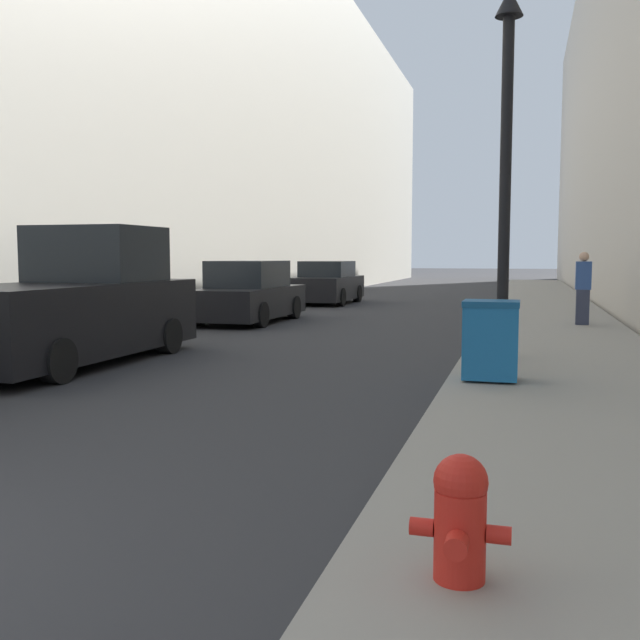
% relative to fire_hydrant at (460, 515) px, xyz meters
% --- Properties ---
extents(sidewalk_right, '(3.23, 60.00, 0.15)m').
position_rel_fire_hydrant_xyz_m(sidewalk_right, '(0.94, 16.69, -0.41)').
color(sidewalk_right, gray).
rests_on(sidewalk_right, ground).
extents(building_left_glass, '(12.00, 60.00, 15.05)m').
position_rel_fire_hydrant_xyz_m(building_left_glass, '(-14.69, 24.69, 7.04)').
color(building_left_glass, beige).
rests_on(building_left_glass, ground).
extents(fire_hydrant, '(0.50, 0.38, 0.64)m').
position_rel_fire_hydrant_xyz_m(fire_hydrant, '(0.00, 0.00, 0.00)').
color(fire_hydrant, red).
rests_on(fire_hydrant, sidewalk_right).
extents(trash_bin, '(0.71, 0.65, 1.04)m').
position_rel_fire_hydrant_xyz_m(trash_bin, '(-0.13, 5.92, 0.20)').
color(trash_bin, '#19609E').
rests_on(trash_bin, sidewalk_right).
extents(lamppost, '(0.43, 0.43, 5.69)m').
position_rel_fire_hydrant_xyz_m(lamppost, '(-0.05, 8.11, 2.84)').
color(lamppost, black).
rests_on(lamppost, sidewalk_right).
extents(pickup_truck, '(2.19, 5.18, 2.27)m').
position_rel_fire_hydrant_xyz_m(pickup_truck, '(-6.88, 6.64, 0.46)').
color(pickup_truck, black).
rests_on(pickup_truck, ground).
extents(parked_sedan_near, '(1.91, 4.37, 1.64)m').
position_rel_fire_hydrant_xyz_m(parked_sedan_near, '(-6.80, 14.22, 0.26)').
color(parked_sedan_near, black).
rests_on(parked_sedan_near, ground).
extents(parked_sedan_far, '(1.94, 4.31, 1.57)m').
position_rel_fire_hydrant_xyz_m(parked_sedan_far, '(-6.77, 21.99, 0.25)').
color(parked_sedan_far, black).
rests_on(parked_sedan_far, ground).
extents(pedestrian_on_sidewalk, '(0.35, 0.22, 1.71)m').
position_rel_fire_hydrant_xyz_m(pedestrian_on_sidewalk, '(1.60, 14.24, 0.53)').
color(pedestrian_on_sidewalk, '#2D3347').
rests_on(pedestrian_on_sidewalk, sidewalk_right).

